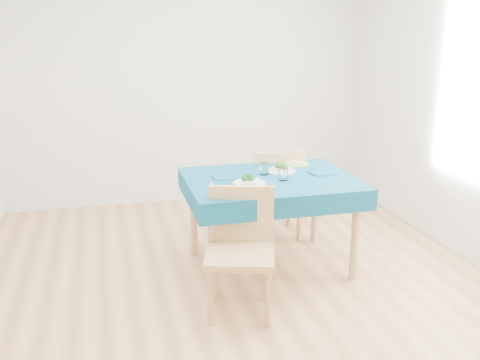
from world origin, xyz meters
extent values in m
cube|color=#9D6C41|center=(0.00, 0.00, -0.01)|extent=(4.00, 4.50, 0.02)
cube|color=silver|center=(0.00, 2.25, 1.35)|extent=(4.00, 0.02, 2.70)
cube|color=silver|center=(0.00, -2.25, 1.35)|extent=(4.00, 0.02, 2.70)
cube|color=navy|center=(0.33, 0.30, 0.38)|extent=(1.33, 1.01, 0.76)
cube|color=#A7804E|center=(-0.09, -0.35, 0.57)|extent=(0.58, 0.61, 1.14)
cube|color=#A7804E|center=(0.59, 0.98, 0.58)|extent=(0.51, 0.55, 1.15)
cube|color=silver|center=(-0.16, 0.24, 0.76)|extent=(0.05, 0.20, 0.00)
cube|color=silver|center=(0.12, 0.21, 0.76)|extent=(0.04, 0.19, 0.00)
cube|color=silver|center=(0.42, 0.50, 0.76)|extent=(0.05, 0.20, 0.00)
cube|color=silver|center=(0.74, 0.35, 0.76)|extent=(0.04, 0.23, 0.00)
cube|color=navy|center=(-0.01, 0.39, 0.76)|extent=(0.22, 0.18, 0.01)
cube|color=navy|center=(0.79, 0.32, 0.76)|extent=(0.24, 0.19, 0.01)
cylinder|color=white|center=(0.31, 0.42, 0.81)|extent=(0.08, 0.08, 0.10)
cylinder|color=white|center=(0.41, 0.22, 0.81)|extent=(0.07, 0.07, 0.09)
cylinder|color=#96BD5C|center=(0.69, 0.66, 0.76)|extent=(0.21, 0.21, 0.01)
cube|color=beige|center=(0.69, 0.66, 0.78)|extent=(0.11, 0.11, 0.01)
camera|label=1|loc=(-0.93, -3.57, 1.91)|focal=40.00mm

